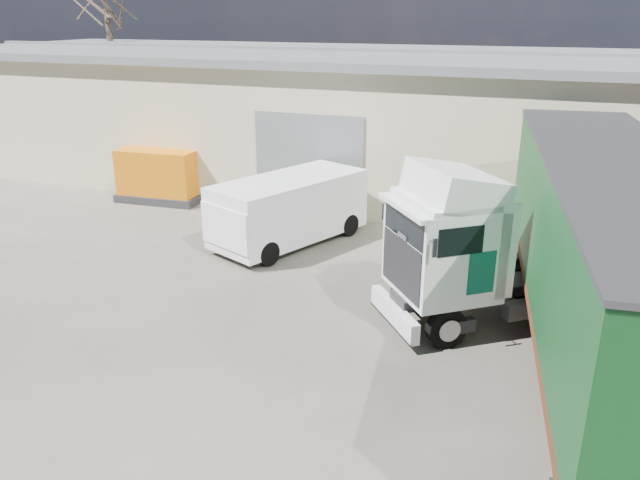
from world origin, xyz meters
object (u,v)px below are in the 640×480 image
(box_trailer, at_px, (605,243))
(orange_skip, at_px, (162,177))
(tractor_unit, at_px, (471,257))
(panel_van, at_px, (284,211))

(box_trailer, relative_size, orange_skip, 3.91)
(tractor_unit, height_order, box_trailer, box_trailer)
(box_trailer, bearing_deg, orange_skip, 148.10)
(tractor_unit, relative_size, box_trailer, 0.44)
(panel_van, xyz_separation_m, orange_skip, (-6.42, 2.83, -0.21))
(tractor_unit, distance_m, orange_skip, 13.92)
(box_trailer, distance_m, orange_skip, 16.72)
(panel_van, relative_size, orange_skip, 1.64)
(box_trailer, distance_m, panel_van, 9.73)
(box_trailer, bearing_deg, panel_van, 147.70)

